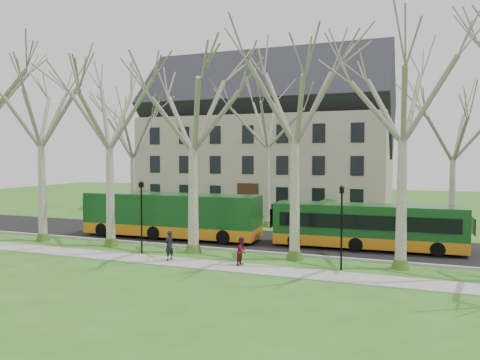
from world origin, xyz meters
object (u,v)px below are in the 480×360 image
object	(u,v)px
bus_lead	(171,215)
pedestrian_b	(242,251)
bus_follow	(367,226)
pedestrian_a	(169,245)

from	to	relation	value
bus_lead	pedestrian_b	bearing A→B (deg)	-39.83
pedestrian_b	bus_follow	bearing A→B (deg)	-33.53
bus_lead	pedestrian_a	bearing A→B (deg)	-62.99
pedestrian_a	bus_follow	bearing A→B (deg)	140.37
bus_lead	bus_follow	bearing A→B (deg)	1.74
bus_follow	bus_lead	bearing A→B (deg)	-178.56
bus_follow	pedestrian_b	xyz separation A→B (m)	(-5.81, -6.90, -0.69)
pedestrian_b	bus_lead	bearing A→B (deg)	58.34
bus_follow	pedestrian_a	bearing A→B (deg)	-146.32
pedestrian_a	pedestrian_b	bearing A→B (deg)	108.86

